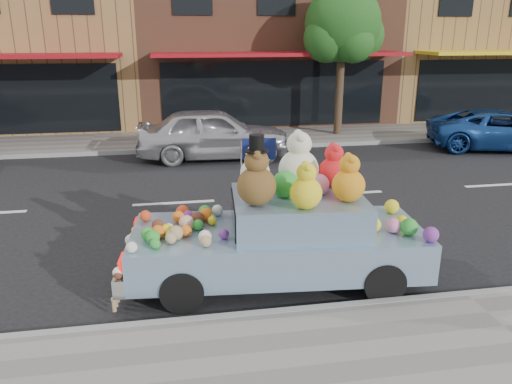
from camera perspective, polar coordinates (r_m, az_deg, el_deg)
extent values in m
plane|color=black|center=(11.95, 10.16, -0.18)|extent=(120.00, 120.00, 0.00)
cube|color=gray|center=(17.98, 3.18, 6.32)|extent=(60.00, 3.00, 0.12)
cube|color=gray|center=(7.79, 22.81, -10.97)|extent=(60.00, 0.12, 0.13)
cube|color=gray|center=(16.55, 4.34, 5.31)|extent=(60.00, 0.12, 0.13)
cube|color=olive|center=(23.44, -25.77, 15.81)|extent=(10.00, 8.00, 7.00)
cube|color=brown|center=(23.01, 0.12, 17.48)|extent=(10.00, 8.00, 7.00)
cube|color=black|center=(19.19, 2.24, 11.11)|extent=(8.50, 0.06, 2.40)
cube|color=maroon|center=(18.22, 2.90, 15.48)|extent=(9.00, 1.80, 0.12)
cube|color=olive|center=(26.63, 22.77, 16.21)|extent=(10.00, 8.00, 7.00)
cylinder|color=#38281C|center=(18.29, 9.50, 11.19)|extent=(0.28, 0.28, 3.20)
sphere|color=#184E16|center=(18.18, 9.89, 18.47)|extent=(2.60, 2.60, 2.60)
sphere|color=#184E16|center=(18.70, 11.62, 17.12)|extent=(1.80, 1.80, 1.80)
sphere|color=#184E16|center=(17.80, 8.12, 16.95)|extent=(1.60, 1.60, 1.60)
sphere|color=#184E16|center=(17.68, 11.09, 16.48)|extent=(1.40, 1.40, 1.40)
sphere|color=#184E16|center=(18.65, 8.29, 17.59)|extent=(1.60, 1.60, 1.60)
imported|color=silver|center=(14.95, -4.86, 6.68)|extent=(4.57, 2.01, 1.53)
imported|color=#1C499B|center=(18.02, 26.21, 6.38)|extent=(4.88, 3.19, 1.25)
cylinder|color=black|center=(7.30, 14.40, -9.97)|extent=(0.61, 0.25, 0.60)
cylinder|color=black|center=(8.64, 11.07, -5.24)|extent=(0.61, 0.25, 0.60)
cylinder|color=black|center=(6.94, -8.45, -11.13)|extent=(0.61, 0.25, 0.60)
cylinder|color=black|center=(8.34, -7.88, -5.95)|extent=(0.61, 0.25, 0.60)
cube|color=#7B9AB8|center=(7.57, 2.48, -6.27)|extent=(4.43, 2.06, 0.60)
cube|color=#7B9AB8|center=(7.40, 4.84, -2.28)|extent=(2.02, 1.66, 0.50)
cube|color=silver|center=(7.68, -14.34, -7.69)|extent=(0.31, 1.79, 0.26)
cube|color=red|center=(6.93, -14.99, -7.70)|extent=(0.08, 0.28, 0.16)
cube|color=red|center=(8.17, -13.45, -3.61)|extent=(0.08, 0.28, 0.16)
cube|color=black|center=(7.31, -2.53, -2.51)|extent=(0.15, 1.30, 0.40)
sphere|color=brown|center=(6.83, 0.06, 0.67)|extent=(0.55, 0.55, 0.55)
sphere|color=brown|center=(6.73, 0.06, 3.53)|extent=(0.34, 0.34, 0.34)
sphere|color=brown|center=(6.59, 0.24, 4.20)|extent=(0.13, 0.13, 0.13)
sphere|color=brown|center=(6.82, -0.11, 4.66)|extent=(0.13, 0.13, 0.13)
cylinder|color=black|center=(6.70, 0.06, 4.72)|extent=(0.32, 0.32, 0.02)
cylinder|color=black|center=(6.67, 0.06, 5.64)|extent=(0.20, 0.20, 0.22)
sphere|color=beige|center=(7.57, 4.88, 2.59)|extent=(0.61, 0.61, 0.61)
sphere|color=beige|center=(7.48, 4.96, 5.49)|extent=(0.38, 0.38, 0.38)
sphere|color=beige|center=(7.33, 5.25, 6.20)|extent=(0.14, 0.14, 0.14)
sphere|color=beige|center=(7.58, 4.73, 6.60)|extent=(0.14, 0.14, 0.14)
sphere|color=#C87812|center=(7.11, 10.52, 0.75)|extent=(0.47, 0.47, 0.47)
sphere|color=#C87812|center=(7.03, 10.66, 3.10)|extent=(0.29, 0.29, 0.29)
sphere|color=#C87812|center=(6.92, 10.99, 3.64)|extent=(0.11, 0.11, 0.11)
sphere|color=#C87812|center=(7.10, 10.42, 4.04)|extent=(0.11, 0.11, 0.11)
sphere|color=red|center=(7.75, 8.82, 2.24)|extent=(0.47, 0.47, 0.47)
sphere|color=red|center=(7.68, 8.93, 4.40)|extent=(0.29, 0.29, 0.29)
sphere|color=red|center=(7.56, 9.20, 4.91)|extent=(0.11, 0.11, 0.11)
sphere|color=red|center=(7.75, 8.72, 5.24)|extent=(0.11, 0.11, 0.11)
sphere|color=silver|center=(7.61, -0.09, 2.16)|extent=(0.47, 0.47, 0.47)
sphere|color=silver|center=(7.53, -0.09, 4.35)|extent=(0.29, 0.29, 0.29)
sphere|color=silver|center=(7.41, 0.04, 4.88)|extent=(0.11, 0.11, 0.11)
sphere|color=silver|center=(7.61, -0.23, 5.21)|extent=(0.11, 0.11, 0.11)
sphere|color=yellow|center=(6.74, 5.73, -0.12)|extent=(0.44, 0.44, 0.44)
sphere|color=yellow|center=(6.66, 5.80, 2.21)|extent=(0.27, 0.27, 0.27)
sphere|color=yellow|center=(6.54, 6.05, 2.73)|extent=(0.10, 0.10, 0.10)
sphere|color=yellow|center=(6.72, 5.61, 3.15)|extent=(0.10, 0.10, 0.10)
sphere|color=green|center=(7.24, 3.37, 0.87)|extent=(0.40, 0.40, 0.40)
sphere|color=#D26997|center=(7.38, 7.16, 0.85)|extent=(0.32, 0.32, 0.32)
sphere|color=beige|center=(7.39, -9.91, -4.06)|extent=(0.13, 0.13, 0.13)
sphere|color=green|center=(7.83, -5.84, -2.29)|extent=(0.21, 0.21, 0.21)
sphere|color=#712D8B|center=(7.06, -3.69, -4.81)|extent=(0.14, 0.14, 0.14)
sphere|color=beige|center=(6.82, -14.03, -6.15)|extent=(0.15, 0.15, 0.15)
sphere|color=gold|center=(7.57, -5.02, -3.29)|extent=(0.14, 0.14, 0.14)
sphere|color=red|center=(7.87, -12.52, -2.68)|extent=(0.17, 0.17, 0.17)
sphere|color=silver|center=(7.93, -4.44, -2.10)|extent=(0.18, 0.18, 0.18)
sphere|color=#9E8457|center=(7.12, -9.73, -4.85)|extent=(0.14, 0.14, 0.14)
sphere|color=green|center=(7.16, -12.31, -4.69)|extent=(0.19, 0.19, 0.19)
sphere|color=green|center=(7.02, -11.70, -5.08)|extent=(0.20, 0.20, 0.20)
sphere|color=#DA5D14|center=(7.20, -8.02, -4.40)|extent=(0.17, 0.17, 0.17)
sphere|color=#522617|center=(7.57, -6.72, -3.05)|extent=(0.21, 0.21, 0.21)
sphere|color=#9E8457|center=(6.83, -5.78, -5.61)|extent=(0.16, 0.16, 0.16)
sphere|color=#DA5D14|center=(7.71, -8.86, -2.83)|extent=(0.19, 0.19, 0.19)
sphere|color=gold|center=(7.58, -7.20, -3.35)|extent=(0.14, 0.14, 0.14)
sphere|color=#522617|center=(7.48, -11.17, -3.71)|extent=(0.17, 0.17, 0.17)
sphere|color=green|center=(6.88, -11.45, -5.82)|extent=(0.14, 0.14, 0.14)
sphere|color=#DA5D14|center=(7.20, -11.12, -4.48)|extent=(0.19, 0.19, 0.19)
sphere|color=#DA5D14|center=(7.72, -5.70, -2.59)|extent=(0.21, 0.21, 0.21)
sphere|color=#712D8B|center=(7.77, -7.77, -2.70)|extent=(0.17, 0.17, 0.17)
sphere|color=red|center=(7.90, -8.38, -2.23)|extent=(0.21, 0.21, 0.21)
sphere|color=beige|center=(6.95, -5.85, -5.08)|extent=(0.18, 0.18, 0.18)
sphere|color=green|center=(7.40, -6.64, -3.76)|extent=(0.16, 0.16, 0.16)
sphere|color=#9E8457|center=(7.10, -9.12, -4.63)|extent=(0.21, 0.21, 0.21)
sphere|color=#9E8457|center=(6.98, -9.72, -5.24)|extent=(0.16, 0.16, 0.16)
sphere|color=gold|center=(7.24, -10.13, -4.31)|extent=(0.18, 0.18, 0.18)
sphere|color=silver|center=(7.72, -5.41, -2.78)|extent=(0.16, 0.16, 0.16)
sphere|color=#D8A88C|center=(7.41, -7.96, -3.46)|extent=(0.22, 0.22, 0.22)
sphere|color=#522617|center=(6.90, -15.47, -9.04)|extent=(0.13, 0.13, 0.13)
sphere|color=beige|center=(6.91, -15.45, -8.87)|extent=(0.16, 0.16, 0.16)
sphere|color=silver|center=(6.97, -15.35, -8.73)|extent=(0.13, 0.13, 0.13)
sphere|color=gold|center=(8.30, -13.64, -4.23)|extent=(0.12, 0.12, 0.12)
sphere|color=beige|center=(7.86, -14.14, -5.34)|extent=(0.17, 0.17, 0.17)
sphere|color=#DA5D14|center=(7.16, -15.07, -7.95)|extent=(0.14, 0.14, 0.14)
sphere|color=gold|center=(8.05, -13.92, -4.97)|extent=(0.12, 0.12, 0.12)
sphere|color=gold|center=(7.48, 13.32, -3.66)|extent=(0.22, 0.22, 0.22)
sphere|color=#712D8B|center=(7.34, 19.36, -4.61)|extent=(0.22, 0.22, 0.22)
sphere|color=green|center=(7.48, 17.10, -3.83)|extent=(0.25, 0.25, 0.25)
sphere|color=gold|center=(7.78, 16.30, -3.21)|extent=(0.18, 0.18, 0.18)
sphere|color=#D26997|center=(7.51, 15.44, -3.71)|extent=(0.22, 0.22, 0.22)
sphere|color=gold|center=(8.29, 15.26, -1.61)|extent=(0.23, 0.23, 0.23)
cylinder|color=#997A54|center=(7.06, -15.91, -12.37)|extent=(0.06, 0.06, 0.17)
sphere|color=#997A54|center=(7.02, -15.98, -11.70)|extent=(0.07, 0.07, 0.07)
cylinder|color=#997A54|center=(7.17, -15.74, -11.89)|extent=(0.06, 0.06, 0.17)
sphere|color=#997A54|center=(7.12, -15.80, -11.22)|extent=(0.07, 0.07, 0.07)
cylinder|color=#997A54|center=(7.27, -15.57, -11.42)|extent=(0.06, 0.06, 0.17)
sphere|color=#997A54|center=(7.23, -15.63, -10.76)|extent=(0.07, 0.07, 0.07)
cylinder|color=#997A54|center=(7.37, -15.40, -10.96)|extent=(0.06, 0.06, 0.17)
sphere|color=#997A54|center=(7.33, -15.47, -10.31)|extent=(0.07, 0.07, 0.07)
cylinder|color=#997A54|center=(7.48, -15.25, -10.51)|extent=(0.06, 0.06, 0.17)
sphere|color=#997A54|center=(7.44, -15.31, -9.87)|extent=(0.07, 0.07, 0.07)
cylinder|color=#997A54|center=(7.59, -15.09, -10.08)|extent=(0.06, 0.06, 0.17)
sphere|color=#997A54|center=(7.54, -15.15, -9.44)|extent=(0.07, 0.07, 0.07)
cylinder|color=#997A54|center=(7.69, -14.94, -9.66)|extent=(0.06, 0.06, 0.17)
sphere|color=#997A54|center=(7.65, -15.00, -9.03)|extent=(0.07, 0.07, 0.07)
cylinder|color=#997A54|center=(7.80, -14.80, -9.25)|extent=(0.06, 0.06, 0.17)
sphere|color=#997A54|center=(7.76, -14.85, -8.63)|extent=(0.07, 0.07, 0.07)
cylinder|color=#997A54|center=(7.90, -14.66, -8.86)|extent=(0.06, 0.06, 0.17)
sphere|color=#997A54|center=(7.86, -14.71, -8.24)|extent=(0.07, 0.07, 0.07)
cylinder|color=#997A54|center=(8.01, -14.52, -8.47)|extent=(0.06, 0.06, 0.17)
sphere|color=#997A54|center=(7.97, -14.57, -7.86)|extent=(0.07, 0.07, 0.07)
cylinder|color=#997A54|center=(8.12, -14.39, -8.09)|extent=(0.06, 0.06, 0.17)
sphere|color=#997A54|center=(8.08, -14.44, -7.48)|extent=(0.07, 0.07, 0.07)
cylinder|color=#997A54|center=(8.23, -14.26, -7.72)|extent=(0.06, 0.06, 0.17)
sphere|color=#997A54|center=(8.19, -14.31, -7.12)|extent=(0.07, 0.07, 0.07)
cylinder|color=#997A54|center=(8.34, -14.13, -7.37)|extent=(0.06, 0.06, 0.17)
sphere|color=#997A54|center=(8.30, -14.18, -6.77)|extent=(0.07, 0.07, 0.07)
cylinder|color=#997A54|center=(8.44, -14.01, -7.02)|extent=(0.06, 0.06, 0.17)
sphere|color=#997A54|center=(8.41, -14.06, -6.43)|extent=(0.07, 0.07, 0.07)
cylinder|color=#997A54|center=(8.55, -13.89, -6.68)|extent=(0.06, 0.06, 0.17)
sphere|color=#997A54|center=(8.52, -13.94, -6.10)|extent=(0.07, 0.07, 0.07)
cylinder|color=silver|center=(7.75, -1.70, 3.35)|extent=(0.02, 0.02, 0.70)
cube|color=#0C1447|center=(7.74, 0.36, 4.94)|extent=(0.52, 0.06, 0.34)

